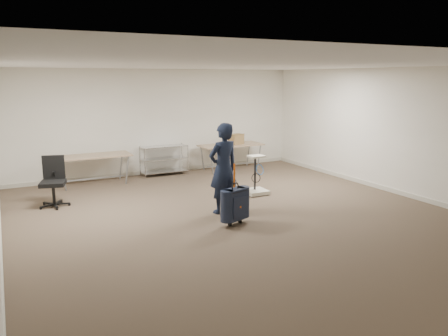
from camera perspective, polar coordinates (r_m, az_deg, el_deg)
ground at (r=8.18m, az=2.24°, el=-6.63°), size 9.00×9.00×0.00m
room_shell at (r=9.34m, az=-1.95°, el=-3.96°), size 8.00×9.00×9.00m
folding_table_left at (r=11.04m, az=-16.76°, el=1.34°), size 1.80×0.75×0.73m
folding_table_right at (r=12.29m, az=0.91°, el=2.86°), size 1.80×0.75×0.73m
wire_shelf at (r=11.80m, az=-7.84°, el=1.21°), size 1.22×0.47×0.80m
person at (r=8.33m, az=-0.09°, el=-0.05°), size 0.69×0.51×1.75m
suitcase at (r=7.74m, az=1.45°, el=-4.76°), size 0.46×0.34×1.11m
office_chair at (r=9.54m, az=-21.33°, el=-2.84°), size 0.62×0.62×1.02m
equipment_cart at (r=9.82m, az=4.20°, el=-2.10°), size 0.49×0.49×0.88m
cardboard_box at (r=12.35m, az=1.59°, el=3.80°), size 0.43×0.37×0.28m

